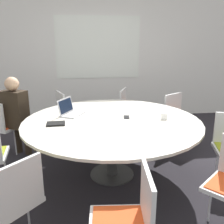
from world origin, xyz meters
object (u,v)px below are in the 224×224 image
object	(u,v)px
chair_3	(128,218)
chair_6	(179,116)
laptop	(70,111)
coffee_cup	(164,116)
chair_7	(130,108)
person_0	(16,111)
spiral_notebook	(56,124)
cell_phone	(126,117)
chair_0	(0,123)
chair_2	(11,198)
chair_8	(68,111)

from	to	relation	value
chair_3	chair_6	world-z (taller)	same
chair_3	laptop	bearing A→B (deg)	19.89
chair_3	coffee_cup	distance (m)	1.62
chair_7	person_0	distance (m)	1.95
laptop	spiral_notebook	size ratio (longest dim) A/B	1.81
cell_phone	chair_0	bearing A→B (deg)	158.33
chair_2	chair_3	size ratio (longest dim) A/B	1.00
chair_7	coffee_cup	xyz separation A→B (m)	(0.16, -1.43, 0.28)
chair_0	chair_6	size ratio (longest dim) A/B	1.00
chair_3	chair_7	xyz separation A→B (m)	(0.55, 2.86, 0.00)
chair_0	laptop	bearing A→B (deg)	3.31
spiral_notebook	coffee_cup	bearing A→B (deg)	2.61
laptop	cell_phone	bearing A→B (deg)	-77.87
person_0	cell_phone	world-z (taller)	person_0
person_0	cell_phone	xyz separation A→B (m)	(1.53, -0.67, 0.06)
chair_0	chair_2	bearing A→B (deg)	-42.74
chair_0	coffee_cup	world-z (taller)	chair_0
chair_2	person_0	distance (m)	1.93
chair_0	coffee_cup	distance (m)	2.41
chair_8	laptop	size ratio (longest dim) A/B	2.18
chair_0	chair_7	bearing A→B (deg)	44.69
person_0	cell_phone	size ratio (longest dim) A/B	8.15
person_0	chair_2	bearing A→B (deg)	-49.41
chair_0	person_0	bearing A→B (deg)	19.03
chair_8	cell_phone	distance (m)	1.52
coffee_cup	cell_phone	bearing A→B (deg)	165.81
chair_6	coffee_cup	xyz separation A→B (m)	(-0.55, -0.89, 0.28)
chair_2	coffee_cup	size ratio (longest dim) A/B	10.22
chair_0	chair_8	distance (m)	1.12
chair_8	person_0	world-z (taller)	person_0
chair_6	laptop	size ratio (longest dim) A/B	2.18
chair_2	person_0	world-z (taller)	person_0
chair_3	laptop	distance (m)	1.85
chair_6	chair_8	bearing A→B (deg)	-47.53
person_0	cell_phone	bearing A→B (deg)	4.92
chair_3	chair_8	size ratio (longest dim) A/B	1.00
person_0	chair_8	bearing A→B (deg)	67.94
chair_2	laptop	distance (m)	1.51
chair_7	laptop	xyz separation A→B (m)	(-1.02, -1.10, 0.30)
chair_8	person_0	xyz separation A→B (m)	(-0.72, -0.59, 0.19)
chair_8	coffee_cup	world-z (taller)	chair_8
chair_0	chair_7	size ratio (longest dim) A/B	1.00
cell_phone	person_0	bearing A→B (deg)	156.48
spiral_notebook	cell_phone	bearing A→B (deg)	11.47
chair_2	chair_3	distance (m)	0.94
chair_7	spiral_notebook	size ratio (longest dim) A/B	3.95
spiral_notebook	laptop	bearing A→B (deg)	69.73
chair_2	chair_3	bearing A→B (deg)	-68.81
chair_7	cell_phone	distance (m)	1.37
chair_2	chair_8	world-z (taller)	same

